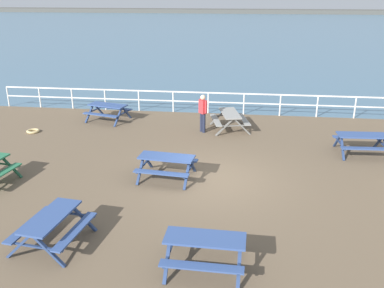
# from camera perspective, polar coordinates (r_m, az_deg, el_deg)

# --- Properties ---
(ground_plane) EXTENTS (30.00, 24.00, 0.20)m
(ground_plane) POSITION_cam_1_polar(r_m,az_deg,el_deg) (14.12, 2.97, -5.08)
(ground_plane) COLOR brown
(sea_band) EXTENTS (142.00, 90.00, 0.01)m
(sea_band) POSITION_cam_1_polar(r_m,az_deg,el_deg) (65.75, 6.55, 15.02)
(sea_band) COLOR #476B84
(sea_band) RESTS_ON ground
(distant_shoreline) EXTENTS (142.00, 6.00, 1.80)m
(distant_shoreline) POSITION_cam_1_polar(r_m,az_deg,el_deg) (108.64, 6.94, 17.06)
(distant_shoreline) COLOR #4C4C47
(distant_shoreline) RESTS_ON ground
(seaward_railing) EXTENTS (23.07, 0.07, 1.08)m
(seaward_railing) POSITION_cam_1_polar(r_m,az_deg,el_deg) (21.15, 4.59, 6.01)
(seaward_railing) COLOR white
(seaward_railing) RESTS_ON ground
(picnic_table_near_left) EXTENTS (1.88, 2.10, 0.80)m
(picnic_table_near_left) POSITION_cam_1_polar(r_m,az_deg,el_deg) (18.80, 5.11, 3.66)
(picnic_table_near_left) COLOR gray
(picnic_table_near_left) RESTS_ON ground
(picnic_table_near_right) EXTENTS (1.74, 1.98, 0.80)m
(picnic_table_near_right) POSITION_cam_1_polar(r_m,az_deg,el_deg) (11.01, -18.35, -10.01)
(picnic_table_near_right) COLOR #334C84
(picnic_table_near_right) RESTS_ON ground
(picnic_table_mid_centre) EXTENTS (1.87, 1.62, 0.80)m
(picnic_table_mid_centre) POSITION_cam_1_polar(r_m,az_deg,el_deg) (17.16, 21.85, 0.59)
(picnic_table_mid_centre) COLOR #334C84
(picnic_table_mid_centre) RESTS_ON ground
(picnic_table_far_left) EXTENTS (2.12, 1.91, 0.80)m
(picnic_table_far_left) POSITION_cam_1_polar(r_m,az_deg,el_deg) (20.41, -11.25, 4.70)
(picnic_table_far_left) COLOR #334C84
(picnic_table_far_left) RESTS_ON ground
(picnic_table_far_right) EXTENTS (1.84, 1.59, 0.80)m
(picnic_table_far_right) POSITION_cam_1_polar(r_m,az_deg,el_deg) (9.68, 1.76, -13.36)
(picnic_table_far_right) COLOR #334C84
(picnic_table_far_right) RESTS_ON ground
(picnic_table_corner) EXTENTS (1.95, 1.71, 0.80)m
(picnic_table_corner) POSITION_cam_1_polar(r_m,az_deg,el_deg) (13.92, -3.43, -2.39)
(picnic_table_corner) COLOR #334C84
(picnic_table_corner) RESTS_ON ground
(visitor) EXTENTS (0.39, 0.43, 1.66)m
(visitor) POSITION_cam_1_polar(r_m,az_deg,el_deg) (18.30, 1.47, 4.46)
(visitor) COLOR #1E2338
(visitor) RESTS_ON ground
(rope_coil) EXTENTS (0.55, 0.55, 0.11)m
(rope_coil) POSITION_cam_1_polar(r_m,az_deg,el_deg) (19.75, -20.59, 1.63)
(rope_coil) COLOR tan
(rope_coil) RESTS_ON ground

